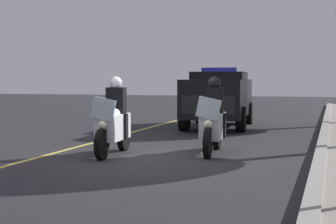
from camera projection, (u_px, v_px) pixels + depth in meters
The scene contains 6 objects.
ground_plane at pixel (148, 159), 11.15m from camera, with size 80.00×80.00×0.00m, color #28282B.
curb_strip at pixel (319, 163), 10.14m from camera, with size 48.00×0.24×0.15m, color #9E9B93.
lane_stripe_center at pixel (49, 154), 11.83m from camera, with size 48.00×0.12×0.01m, color #E0D14C.
police_motorcycle_lead_left at pixel (114, 123), 11.75m from camera, with size 2.14×0.62×1.72m.
police_motorcycle_lead_right at pixel (213, 122), 11.98m from camera, with size 2.14×0.62×1.72m.
police_suv at pixel (219, 96), 18.45m from camera, with size 5.03×2.37×2.05m.
Camera 1 is at (10.45, 3.66, 1.68)m, focal length 57.44 mm.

